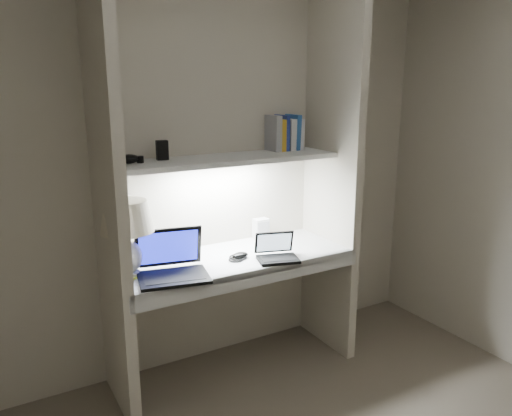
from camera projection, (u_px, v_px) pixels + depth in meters
back_wall at (214, 172)px, 3.16m from camera, size 3.20×0.01×2.50m
alcove_panel_left at (108, 192)px, 2.58m from camera, size 0.06×0.55×2.50m
alcove_panel_right at (332, 168)px, 3.28m from camera, size 0.06×0.55×2.50m
desk at (234, 259)px, 3.05m from camera, size 1.40×0.55×0.04m
desk_apron at (255, 277)px, 2.84m from camera, size 1.46×0.03×0.10m
shelf at (226, 160)px, 2.98m from camera, size 1.40×0.36×0.03m
strip_light at (226, 163)px, 2.99m from camera, size 0.60×0.04×0.02m
table_lamp at (127, 225)px, 2.67m from camera, size 0.29×0.29×0.42m
laptop_main at (172, 266)px, 2.72m from camera, size 0.43×0.39×0.25m
laptop_netbook at (277, 253)px, 2.98m from camera, size 0.29×0.27×0.15m
speaker at (261, 229)px, 3.37m from camera, size 0.10×0.07×0.14m
mouse at (240, 255)px, 3.00m from camera, size 0.10×0.07×0.04m
cable_coil at (238, 257)px, 3.00m from camera, size 0.13×0.13×0.01m
sticky_note at (133, 277)px, 2.71m from camera, size 0.11×0.11×0.00m
book_row at (284, 134)px, 3.27m from camera, size 0.22×0.15×0.23m
shelf_box at (162, 150)px, 2.86m from camera, size 0.07×0.05×0.11m
shelf_gadget at (129, 159)px, 2.72m from camera, size 0.13×0.09×0.05m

